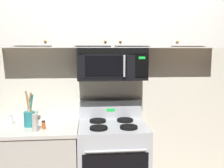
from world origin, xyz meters
TOP-DOWN VIEW (x-y plane):
  - back_wall at (0.00, 0.79)m, footprint 5.20×0.10m
  - stove_range at (0.00, 0.42)m, footprint 0.76×0.69m
  - over_range_microwave at (-0.00, 0.54)m, footprint 0.76×0.43m
  - upper_cabinets at (-0.00, 0.57)m, footprint 2.50×0.36m
  - counter_segment at (-0.84, 0.43)m, footprint 0.93×0.65m
  - utensil_crock_teal at (-0.90, 0.45)m, footprint 0.12×0.12m
  - salt_shaker at (-1.13, 0.53)m, footprint 0.05×0.05m
  - pepper_mill at (-0.81, 0.26)m, footprint 0.06×0.06m
  - spice_jar at (-0.74, 0.34)m, footprint 0.04×0.04m

SIDE VIEW (x-z plane):
  - counter_segment at x=-0.84m, z-range 0.00..0.90m
  - stove_range at x=0.00m, z-range -0.09..1.03m
  - spice_jar at x=-0.74m, z-range 0.90..0.99m
  - salt_shaker at x=-1.13m, z-range 0.90..1.01m
  - pepper_mill at x=-0.81m, z-range 0.90..1.08m
  - utensil_crock_teal at x=-0.90m, z-range 0.81..1.21m
  - back_wall at x=0.00m, z-range 0.00..2.70m
  - over_range_microwave at x=0.00m, z-range 1.40..1.75m
  - upper_cabinets at x=0.00m, z-range 1.75..2.30m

